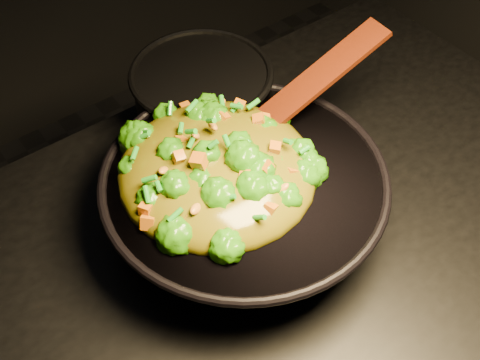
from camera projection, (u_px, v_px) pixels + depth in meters
wok at (244, 202)px, 0.91m from camera, size 0.50×0.50×0.12m
stir_fry at (216, 150)px, 0.84m from camera, size 0.30×0.30×0.10m
spatula at (303, 90)px, 0.92m from camera, size 0.30×0.06×0.13m
back_pot at (203, 100)px, 1.05m from camera, size 0.27×0.27×0.13m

